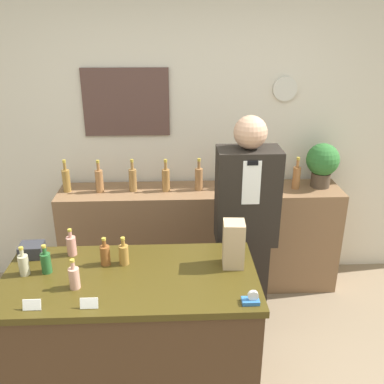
% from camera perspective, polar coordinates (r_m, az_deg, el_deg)
% --- Properties ---
extents(back_wall, '(5.20, 0.09, 2.70)m').
position_cam_1_polar(back_wall, '(3.72, -1.04, 7.98)').
color(back_wall, beige).
rests_on(back_wall, ground_plane).
extents(back_shelf, '(2.39, 0.42, 0.93)m').
position_cam_1_polar(back_shelf, '(3.80, 1.11, -6.15)').
color(back_shelf, brown).
rests_on(back_shelf, ground_plane).
extents(display_counter, '(1.45, 0.71, 0.91)m').
position_cam_1_polar(display_counter, '(2.77, -7.73, -18.92)').
color(display_counter, '#422B19').
rests_on(display_counter, ground_plane).
extents(shopkeeper, '(0.43, 0.27, 1.69)m').
position_cam_1_polar(shopkeeper, '(3.10, 7.10, -5.42)').
color(shopkeeper, black).
rests_on(shopkeeper, ground_plane).
extents(potted_plant, '(0.27, 0.27, 0.38)m').
position_cam_1_polar(potted_plant, '(3.76, 17.01, 3.81)').
color(potted_plant, '#4C3D2D').
rests_on(potted_plant, back_shelf).
extents(paper_bag, '(0.13, 0.13, 0.28)m').
position_cam_1_polar(paper_bag, '(2.51, 5.56, -6.93)').
color(paper_bag, tan).
rests_on(paper_bag, display_counter).
extents(tape_dispenser, '(0.09, 0.06, 0.07)m').
position_cam_1_polar(tape_dispenser, '(2.28, 7.92, -13.97)').
color(tape_dispenser, '#2D66A8').
rests_on(tape_dispenser, display_counter).
extents(price_card_left, '(0.09, 0.02, 0.06)m').
position_cam_1_polar(price_card_left, '(2.35, -20.58, -13.90)').
color(price_card_left, white).
rests_on(price_card_left, display_counter).
extents(price_card_right, '(0.09, 0.02, 0.06)m').
position_cam_1_polar(price_card_right, '(2.28, -13.57, -14.23)').
color(price_card_right, white).
rests_on(price_card_right, display_counter).
extents(gift_box, '(0.15, 0.13, 0.08)m').
position_cam_1_polar(gift_box, '(2.82, -20.57, -7.26)').
color(gift_box, '#2D2D33').
rests_on(gift_box, display_counter).
extents(counter_bottle_0, '(0.06, 0.06, 0.18)m').
position_cam_1_polar(counter_bottle_0, '(2.63, -21.53, -8.95)').
color(counter_bottle_0, tan).
rests_on(counter_bottle_0, display_counter).
extents(counter_bottle_1, '(0.06, 0.06, 0.18)m').
position_cam_1_polar(counter_bottle_1, '(2.61, -18.89, -8.85)').
color(counter_bottle_1, '#265B2A').
rests_on(counter_bottle_1, display_counter).
extents(counter_bottle_2, '(0.06, 0.06, 0.18)m').
position_cam_1_polar(counter_bottle_2, '(2.74, -15.78, -6.83)').
color(counter_bottle_2, tan).
rests_on(counter_bottle_2, display_counter).
extents(counter_bottle_3, '(0.06, 0.06, 0.18)m').
position_cam_1_polar(counter_bottle_3, '(2.43, -15.43, -10.90)').
color(counter_bottle_3, tan).
rests_on(counter_bottle_3, display_counter).
extents(counter_bottle_4, '(0.06, 0.06, 0.18)m').
position_cam_1_polar(counter_bottle_4, '(2.59, -11.51, -8.18)').
color(counter_bottle_4, brown).
rests_on(counter_bottle_4, display_counter).
extents(counter_bottle_5, '(0.06, 0.06, 0.18)m').
position_cam_1_polar(counter_bottle_5, '(2.58, -9.08, -8.16)').
color(counter_bottle_5, '#A27431').
rests_on(counter_bottle_5, display_counter).
extents(shelf_bottle_0, '(0.06, 0.06, 0.28)m').
position_cam_1_polar(shelf_bottle_0, '(3.68, -16.42, 1.58)').
color(shelf_bottle_0, olive).
rests_on(shelf_bottle_0, back_shelf).
extents(shelf_bottle_1, '(0.06, 0.06, 0.28)m').
position_cam_1_polar(shelf_bottle_1, '(3.60, -12.26, 1.56)').
color(shelf_bottle_1, '#A36C3E').
rests_on(shelf_bottle_1, back_shelf).
extents(shelf_bottle_2, '(0.06, 0.06, 0.28)m').
position_cam_1_polar(shelf_bottle_2, '(3.58, -7.90, 1.70)').
color(shelf_bottle_2, olive).
rests_on(shelf_bottle_2, back_shelf).
extents(shelf_bottle_3, '(0.06, 0.06, 0.28)m').
position_cam_1_polar(shelf_bottle_3, '(3.55, -3.50, 1.71)').
color(shelf_bottle_3, '#9E6F39').
rests_on(shelf_bottle_3, back_shelf).
extents(shelf_bottle_4, '(0.06, 0.06, 0.28)m').
position_cam_1_polar(shelf_bottle_4, '(3.56, 0.92, 1.85)').
color(shelf_bottle_4, '#9A693D').
rests_on(shelf_bottle_4, back_shelf).
extents(shelf_bottle_5, '(0.06, 0.06, 0.28)m').
position_cam_1_polar(shelf_bottle_5, '(3.61, 5.26, 2.01)').
color(shelf_bottle_5, '#986433').
rests_on(shelf_bottle_5, back_shelf).
extents(shelf_bottle_6, '(0.06, 0.06, 0.28)m').
position_cam_1_polar(shelf_bottle_6, '(3.63, 9.62, 1.91)').
color(shelf_bottle_6, '#A3693D').
rests_on(shelf_bottle_6, back_shelf).
extents(shelf_bottle_7, '(0.06, 0.06, 0.28)m').
position_cam_1_polar(shelf_bottle_7, '(3.70, 13.76, 1.98)').
color(shelf_bottle_7, '#A26738').
rests_on(shelf_bottle_7, back_shelf).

